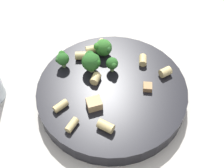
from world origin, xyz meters
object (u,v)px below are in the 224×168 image
at_px(rigatoni_4, 82,56).
at_px(chicken_chunk_0, 148,87).
at_px(rigatoni_3, 106,126).
at_px(rigatoni_6, 165,72).
at_px(broccoli_floret_1, 62,59).
at_px(pasta_bowl, 112,92).
at_px(broccoli_floret_3, 112,64).
at_px(rigatoni_2, 72,125).
at_px(rigatoni_1, 143,60).
at_px(chicken_chunk_1, 94,104).
at_px(rigatoni_8, 104,44).
at_px(rigatoni_7, 61,106).
at_px(rigatoni_5, 96,79).
at_px(broccoli_floret_0, 103,48).
at_px(rigatoni_0, 93,49).
at_px(broccoli_floret_2, 91,61).

xyz_separation_m(rigatoni_4, chicken_chunk_0, (0.14, 0.07, -0.00)).
bearing_deg(rigatoni_3, rigatoni_6, 105.52).
bearing_deg(broccoli_floret_1, pasta_bowl, 29.69).
distance_m(broccoli_floret_3, rigatoni_2, 0.15).
height_order(rigatoni_1, chicken_chunk_1, chicken_chunk_1).
bearing_deg(chicken_chunk_0, broccoli_floret_3, -155.50).
height_order(broccoli_floret_3, rigatoni_8, broccoli_floret_3).
relative_size(rigatoni_1, rigatoni_7, 0.84).
distance_m(rigatoni_3, rigatoni_5, 0.11).
relative_size(pasta_bowl, rigatoni_2, 11.00).
relative_size(pasta_bowl, rigatoni_3, 10.27).
distance_m(broccoli_floret_3, rigatoni_7, 0.13).
height_order(rigatoni_3, rigatoni_8, rigatoni_3).
bearing_deg(rigatoni_6, broccoli_floret_3, -126.97).
distance_m(broccoli_floret_0, rigatoni_7, 0.16).
bearing_deg(broccoli_floret_3, rigatoni_3, -35.82).
xyz_separation_m(rigatoni_7, rigatoni_8, (-0.10, 0.15, 0.00)).
bearing_deg(rigatoni_6, broccoli_floret_0, -145.14).
height_order(rigatoni_6, chicken_chunk_1, same).
xyz_separation_m(broccoli_floret_1, broccoli_floret_3, (0.06, 0.08, -0.00)).
distance_m(rigatoni_3, rigatoni_7, 0.09).
height_order(rigatoni_3, chicken_chunk_0, rigatoni_3).
height_order(rigatoni_0, rigatoni_6, same).
bearing_deg(broccoli_floret_0, rigatoni_3, -28.59).
bearing_deg(rigatoni_2, broccoli_floret_3, 120.86).
bearing_deg(rigatoni_1, chicken_chunk_0, -27.20).
distance_m(rigatoni_2, rigatoni_5, 0.11).
bearing_deg(rigatoni_4, broccoli_floret_2, 4.07).
height_order(broccoli_floret_0, broccoli_floret_3, broccoli_floret_0).
bearing_deg(rigatoni_6, rigatoni_5, -114.05).
relative_size(rigatoni_8, chicken_chunk_0, 1.36).
bearing_deg(rigatoni_6, rigatoni_0, -144.65).
relative_size(rigatoni_0, rigatoni_5, 1.32).
bearing_deg(broccoli_floret_0, rigatoni_2, -47.23).
bearing_deg(rigatoni_5, rigatoni_8, 140.36).
distance_m(rigatoni_1, chicken_chunk_1, 0.15).
xyz_separation_m(rigatoni_0, rigatoni_7, (0.10, -0.12, -0.00)).
xyz_separation_m(rigatoni_2, rigatoni_6, (-0.01, 0.22, 0.00)).
height_order(broccoli_floret_3, rigatoni_4, broccoli_floret_3).
xyz_separation_m(rigatoni_1, rigatoni_8, (-0.09, -0.04, -0.00)).
xyz_separation_m(rigatoni_5, rigatoni_6, (0.06, 0.13, 0.00)).
xyz_separation_m(pasta_bowl, rigatoni_7, (-0.01, -0.11, 0.02)).
bearing_deg(rigatoni_6, rigatoni_4, -136.02).
distance_m(broccoli_floret_0, rigatoni_0, 0.03).
height_order(rigatoni_1, rigatoni_4, rigatoni_4).
height_order(rigatoni_6, chicken_chunk_0, rigatoni_6).
bearing_deg(rigatoni_8, broccoli_floret_2, -49.85).
xyz_separation_m(pasta_bowl, rigatoni_6, (0.03, 0.11, 0.02)).
xyz_separation_m(rigatoni_2, rigatoni_3, (0.03, 0.05, 0.00)).
bearing_deg(broccoli_floret_0, broccoli_floret_1, -100.00).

